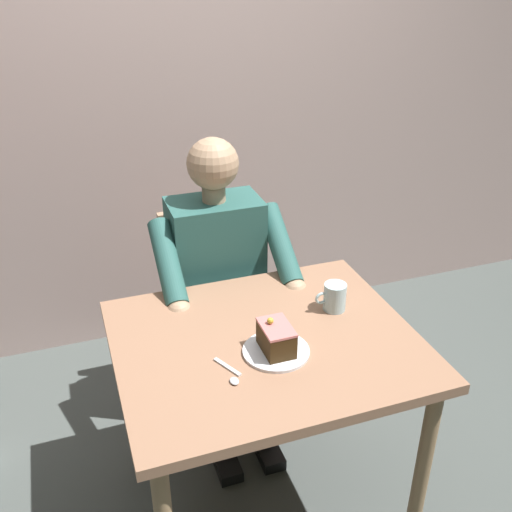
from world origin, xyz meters
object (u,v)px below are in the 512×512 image
at_px(dining_table, 266,363).
at_px(dessert_spoon, 231,374).
at_px(chair, 212,303).
at_px(coffee_cup, 334,296).
at_px(cake_slice, 276,338).
at_px(seated_person, 222,290).

relative_size(dining_table, dessert_spoon, 6.82).
xyz_separation_m(chair, coffee_cup, (-0.28, 0.59, 0.32)).
relative_size(dining_table, chair, 1.08).
relative_size(cake_slice, coffee_cup, 1.16).
distance_m(cake_slice, coffee_cup, 0.32).
bearing_deg(seated_person, coffee_cup, 123.90).
distance_m(dining_table, seated_person, 0.51).
xyz_separation_m(dining_table, coffee_cup, (-0.28, -0.09, 0.15)).
relative_size(chair, cake_slice, 6.81).
bearing_deg(chair, dining_table, 90.00).
distance_m(cake_slice, dessert_spoon, 0.18).
bearing_deg(dessert_spoon, coffee_cup, -153.29).
xyz_separation_m(chair, dessert_spoon, (0.16, 0.81, 0.27)).
xyz_separation_m(dining_table, dessert_spoon, (0.16, 0.13, 0.10)).
bearing_deg(dessert_spoon, chair, -101.04).
xyz_separation_m(cake_slice, coffee_cup, (-0.28, -0.16, -0.00)).
bearing_deg(dessert_spoon, cake_slice, -160.08).
bearing_deg(chair, cake_slice, 90.42).
height_order(dining_table, cake_slice, cake_slice).
distance_m(dining_table, cake_slice, 0.17).
bearing_deg(cake_slice, chair, -89.58).
xyz_separation_m(cake_slice, dessert_spoon, (0.16, 0.06, -0.05)).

